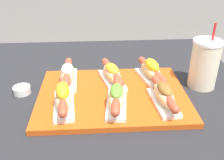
# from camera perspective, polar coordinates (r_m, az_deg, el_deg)

# --- Properties ---
(serving_tray) EXTENTS (0.50, 0.36, 0.02)m
(serving_tray) POSITION_cam_1_polar(r_m,az_deg,el_deg) (0.89, 0.08, -3.38)
(serving_tray) COLOR #CC4C14
(serving_tray) RESTS_ON patio_table
(hot_dog_0) EXTENTS (0.07, 0.21, 0.08)m
(hot_dog_0) POSITION_cam_1_polar(r_m,az_deg,el_deg) (0.81, -10.56, -3.75)
(hot_dog_0) COLOR white
(hot_dog_0) RESTS_ON serving_tray
(hot_dog_1) EXTENTS (0.08, 0.21, 0.07)m
(hot_dog_1) POSITION_cam_1_polar(r_m,az_deg,el_deg) (0.80, 0.99, -3.71)
(hot_dog_1) COLOR white
(hot_dog_1) RESTS_ON serving_tray
(hot_dog_2) EXTENTS (0.08, 0.21, 0.07)m
(hot_dog_2) POSITION_cam_1_polar(r_m,az_deg,el_deg) (0.83, 11.27, -3.21)
(hot_dog_2) COLOR white
(hot_dog_2) RESTS_ON serving_tray
(hot_dog_3) EXTENTS (0.07, 0.21, 0.06)m
(hot_dog_3) POSITION_cam_1_polar(r_m,az_deg,el_deg) (0.95, -9.63, 1.34)
(hot_dog_3) COLOR white
(hot_dog_3) RESTS_ON serving_tray
(hot_dog_4) EXTENTS (0.10, 0.20, 0.07)m
(hot_dog_4) POSITION_cam_1_polar(r_m,az_deg,el_deg) (0.94, 0.03, 1.39)
(hot_dog_4) COLOR white
(hot_dog_4) RESTS_ON serving_tray
(hot_dog_5) EXTENTS (0.10, 0.20, 0.08)m
(hot_dog_5) POSITION_cam_1_polar(r_m,az_deg,el_deg) (0.96, 8.58, 1.93)
(hot_dog_5) COLOR white
(hot_dog_5) RESTS_ON serving_tray
(sauce_bowl) EXTENTS (0.06, 0.06, 0.03)m
(sauce_bowl) POSITION_cam_1_polar(r_m,az_deg,el_deg) (0.97, -19.03, -1.98)
(sauce_bowl) COLOR silver
(sauce_bowl) RESTS_ON patio_table
(drink_cup) EXTENTS (0.10, 0.10, 0.24)m
(drink_cup) POSITION_cam_1_polar(r_m,az_deg,el_deg) (0.98, 19.48, 3.32)
(drink_cup) COLOR beige
(drink_cup) RESTS_ON patio_table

